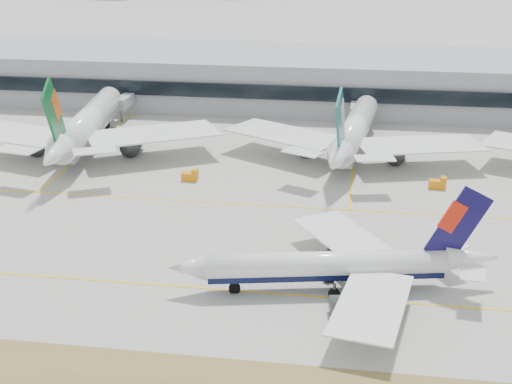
% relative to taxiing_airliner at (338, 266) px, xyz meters
% --- Properties ---
extents(ground, '(3000.00, 3000.00, 0.00)m').
position_rel_taxiing_airliner_xyz_m(ground, '(-21.64, 2.37, -4.11)').
color(ground, gray).
rests_on(ground, ground).
extents(taxiing_airliner, '(50.34, 43.19, 17.03)m').
position_rel_taxiing_airliner_xyz_m(taxiing_airliner, '(0.00, 0.00, 0.00)').
color(taxiing_airliner, white).
rests_on(taxiing_airliner, ground).
extents(widebody_eva, '(66.76, 65.76, 23.96)m').
position_rel_taxiing_airliner_xyz_m(widebody_eva, '(-63.40, 60.72, 2.26)').
color(widebody_eva, white).
rests_on(widebody_eva, ground).
extents(widebody_cathay, '(61.72, 60.82, 22.16)m').
position_rel_taxiing_airliner_xyz_m(widebody_cathay, '(0.91, 66.24, 1.78)').
color(widebody_cathay, white).
rests_on(widebody_cathay, ground).
extents(terminal, '(280.00, 43.10, 15.00)m').
position_rel_taxiing_airliner_xyz_m(terminal, '(-21.64, 117.21, 3.40)').
color(terminal, gray).
rests_on(terminal, ground).
extents(gse_b, '(3.55, 2.00, 2.60)m').
position_rel_taxiing_airliner_xyz_m(gse_b, '(-33.68, 44.25, -3.06)').
color(gse_b, orange).
rests_on(gse_b, ground).
extents(gse_c, '(3.55, 2.00, 2.60)m').
position_rel_taxiing_airliner_xyz_m(gse_c, '(19.36, 47.24, -3.06)').
color(gse_c, orange).
rests_on(gse_c, ground).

